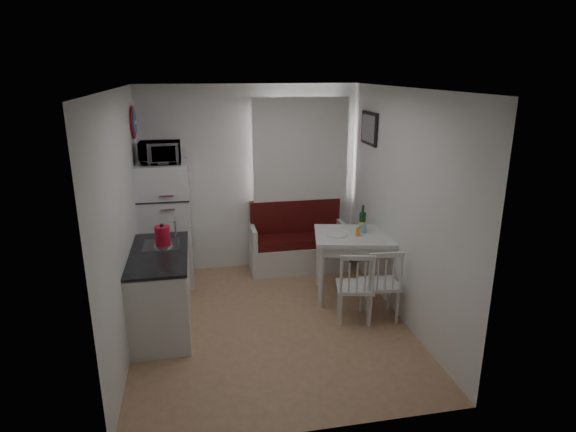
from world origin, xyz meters
name	(u,v)px	position (x,y,z in m)	size (l,w,h in m)	color
floor	(271,323)	(0.00, 0.00, 0.00)	(3.00, 3.50, 0.02)	#A87B59
ceiling	(269,89)	(0.00, 0.00, 2.60)	(3.00, 3.50, 0.02)	white
wall_back	(251,179)	(0.00, 1.75, 1.30)	(3.00, 0.02, 2.60)	white
wall_front	(308,284)	(0.00, -1.75, 1.30)	(3.00, 0.02, 2.60)	white
wall_left	(123,223)	(-1.50, 0.00, 1.30)	(0.02, 3.50, 2.60)	white
wall_right	(402,207)	(1.50, 0.00, 1.30)	(0.02, 3.50, 2.60)	white
window	(300,155)	(0.70, 1.72, 1.62)	(1.22, 0.06, 1.47)	silver
curtain	(301,152)	(0.70, 1.65, 1.68)	(1.35, 0.02, 1.50)	white
kitchen_counter	(161,290)	(-1.20, 0.16, 0.46)	(0.62, 1.32, 1.16)	silver
wall_sign	(134,122)	(-1.47, 1.45, 2.15)	(0.40, 0.40, 0.03)	#194896
picture_frame	(369,128)	(1.48, 1.10, 2.05)	(0.04, 0.52, 0.42)	black
bench	(297,247)	(0.63, 1.51, 0.32)	(1.37, 0.53, 0.98)	silver
dining_table	(360,241)	(1.20, 0.47, 0.74)	(1.26, 1.00, 0.84)	silver
chair_left	(358,281)	(0.95, -0.19, 0.53)	(0.48, 0.47, 0.46)	silver
chair_right	(383,278)	(1.25, -0.19, 0.54)	(0.44, 0.42, 0.47)	silver
fridge	(166,224)	(-1.18, 1.40, 0.82)	(0.66, 0.66, 1.64)	white
microwave	(160,153)	(-1.18, 1.35, 1.78)	(0.50, 0.34, 0.28)	white
kettle	(163,236)	(-1.15, 0.30, 1.03)	(0.20, 0.20, 0.26)	red
wine_bottle	(363,218)	(1.25, 0.57, 1.01)	(0.09, 0.09, 0.34)	#123A1C
drinking_glass_orange	(358,232)	(1.15, 0.42, 0.88)	(0.06, 0.06, 0.10)	orange
drinking_glass_blue	(363,228)	(1.25, 0.52, 0.89)	(0.07, 0.07, 0.11)	#7CB2D2
plate	(337,234)	(0.90, 0.49, 0.85)	(0.26, 0.26, 0.02)	white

